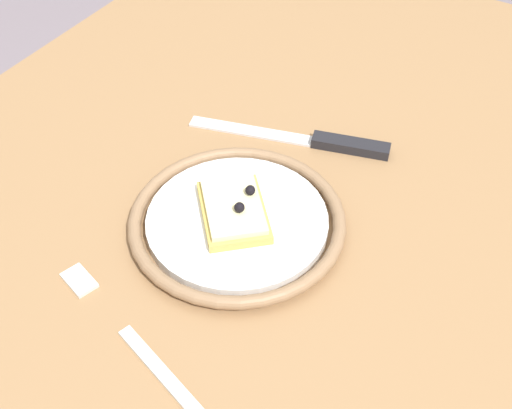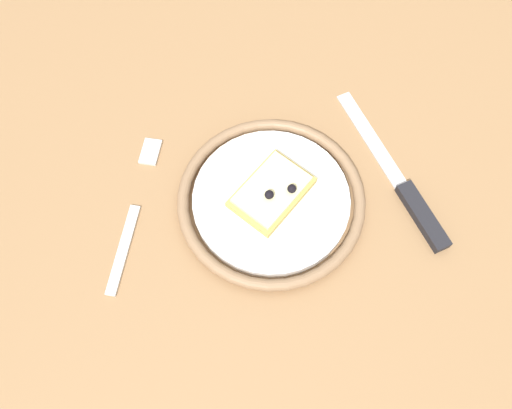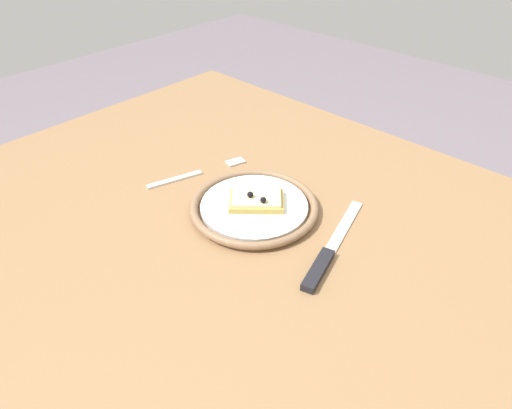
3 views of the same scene
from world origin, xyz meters
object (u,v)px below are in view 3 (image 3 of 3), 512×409
pizza_slice_near (256,200)px  knife (326,257)px  dining_table (251,258)px  plate (254,207)px  fork (199,172)px

pizza_slice_near → knife: 0.16m
dining_table → knife: bearing=7.5°
plate → dining_table: bearing=-55.6°
plate → knife: 0.16m
dining_table → plate: plate is taller
dining_table → plate: (-0.02, 0.03, 0.09)m
pizza_slice_near → knife: (0.16, -0.02, -0.02)m
knife → fork: 0.33m
pizza_slice_near → knife: bearing=-6.7°
dining_table → knife: size_ratio=4.95×
fork → dining_table: bearing=-14.7°
pizza_slice_near → fork: bearing=176.1°
knife → fork: (-0.33, 0.03, -0.00)m
dining_table → fork: fork is taller
dining_table → fork: (-0.19, 0.05, 0.08)m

